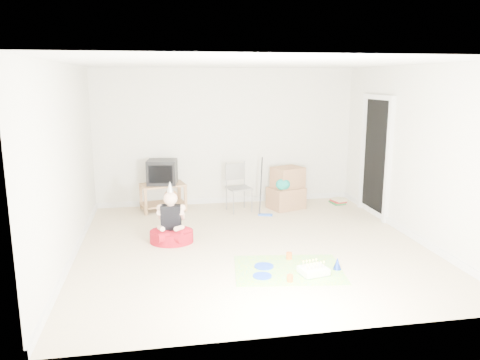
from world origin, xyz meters
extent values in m
plane|color=beige|center=(0.00, 0.00, 0.00)|extent=(5.00, 5.00, 0.00)
cube|color=black|center=(2.48, 1.20, 1.02)|extent=(0.02, 0.90, 2.05)
cube|color=#986D45|center=(-1.24, 2.15, 0.48)|extent=(0.88, 0.66, 0.03)
cube|color=#986D45|center=(-1.24, 2.15, 0.12)|extent=(0.88, 0.66, 0.03)
cube|color=#986D45|center=(-1.56, 1.85, 0.25)|extent=(0.06, 0.06, 0.50)
cube|color=#986D45|center=(-0.84, 2.01, 0.25)|extent=(0.06, 0.06, 0.50)
cube|color=#986D45|center=(-1.65, 2.28, 0.25)|extent=(0.06, 0.06, 0.50)
cube|color=#986D45|center=(-0.93, 2.44, 0.25)|extent=(0.06, 0.06, 0.50)
cube|color=black|center=(-1.24, 2.15, 0.72)|extent=(0.58, 0.51, 0.45)
cube|color=gray|center=(0.14, 1.84, 0.43)|extent=(0.48, 0.47, 0.03)
cylinder|color=gray|center=(-0.04, 1.80, 0.45)|extent=(0.02, 0.02, 0.89)
cylinder|color=gray|center=(0.31, 1.89, 0.45)|extent=(0.02, 0.02, 0.89)
cube|color=#9A6D4A|center=(1.04, 1.88, 0.20)|extent=(0.73, 0.64, 0.40)
cube|color=#9A6D4A|center=(1.08, 1.92, 0.59)|extent=(0.65, 0.59, 0.38)
ellipsoid|color=#0B7E6F|center=(0.93, 1.69, 0.51)|extent=(0.27, 0.19, 0.21)
cube|color=blue|center=(0.55, 1.46, 0.01)|extent=(0.27, 0.17, 0.03)
cylinder|color=black|center=(0.55, 1.46, 0.52)|extent=(0.14, 0.33, 0.99)
cube|color=#257135|center=(2.14, 2.03, 0.02)|extent=(0.25, 0.32, 0.03)
cube|color=#AA2524|center=(2.14, 2.03, 0.05)|extent=(0.27, 0.32, 0.03)
cube|color=beige|center=(2.14, 2.03, 0.08)|extent=(0.27, 0.32, 0.03)
cylinder|color=#A80F1D|center=(-1.15, 0.34, 0.09)|extent=(0.73, 0.73, 0.18)
cube|color=black|center=(-1.15, 0.34, 0.37)|extent=(0.31, 0.21, 0.39)
sphere|color=beige|center=(-1.15, 0.34, 0.67)|extent=(0.23, 0.23, 0.21)
cone|color=silver|center=(-1.15, 0.34, 0.85)|extent=(0.11, 0.11, 0.16)
cube|color=#FF359D|center=(0.29, -0.97, 0.00)|extent=(1.49, 1.17, 0.01)
cube|color=white|center=(0.55, -1.18, 0.05)|extent=(0.38, 0.33, 0.09)
cube|color=#46C450|center=(0.55, -1.18, 0.01)|extent=(0.38, 0.33, 0.01)
cylinder|color=beige|center=(0.45, -1.25, 0.13)|extent=(0.01, 0.01, 0.07)
cylinder|color=beige|center=(0.50, -1.24, 0.13)|extent=(0.01, 0.01, 0.07)
cylinder|color=beige|center=(0.54, -1.23, 0.13)|extent=(0.01, 0.01, 0.07)
cylinder|color=beige|center=(0.59, -1.22, 0.13)|extent=(0.01, 0.01, 0.07)
cylinder|color=beige|center=(0.63, -1.21, 0.13)|extent=(0.01, 0.01, 0.07)
cylinder|color=beige|center=(0.68, -1.20, 0.13)|extent=(0.01, 0.01, 0.07)
cylinder|color=beige|center=(0.43, -1.15, 0.13)|extent=(0.01, 0.01, 0.07)
cylinder|color=beige|center=(0.47, -1.14, 0.13)|extent=(0.01, 0.01, 0.07)
cylinder|color=beige|center=(0.52, -1.13, 0.13)|extent=(0.01, 0.01, 0.07)
cylinder|color=beige|center=(0.56, -1.12, 0.13)|extent=(0.01, 0.01, 0.07)
cylinder|color=beige|center=(0.61, -1.11, 0.13)|extent=(0.01, 0.01, 0.07)
cylinder|color=blue|center=(0.00, -0.84, 0.01)|extent=(0.32, 0.32, 0.01)
cylinder|color=blue|center=(-0.09, -1.13, 0.01)|extent=(0.25, 0.25, 0.01)
cylinder|color=orange|center=(0.39, -0.63, 0.05)|extent=(0.11, 0.11, 0.09)
cylinder|color=orange|center=(0.20, -1.33, 0.05)|extent=(0.09, 0.09, 0.08)
cone|color=#1938B1|center=(0.90, -1.08, 0.08)|extent=(0.11, 0.11, 0.16)
camera|label=1|loc=(-1.29, -6.39, 2.38)|focal=35.00mm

